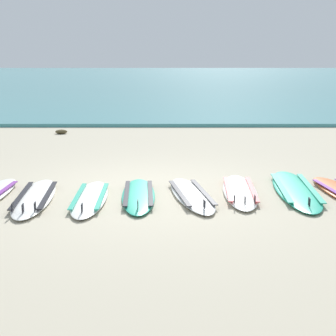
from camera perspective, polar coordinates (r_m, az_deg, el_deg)
The scene contains 9 objects.
ground_plane at distance 7.52m, azimuth -1.56°, elevation -2.79°, with size 80.00×80.00×0.00m, color #B7AD93.
sea at distance 44.12m, azimuth -0.27°, elevation 10.32°, with size 80.00×60.00×0.10m, color teal.
surfboard_2 at distance 7.37m, azimuth -15.02°, elevation -3.26°, with size 0.67×2.09×0.18m.
surfboard_3 at distance 7.17m, azimuth -8.94°, elevation -3.43°, with size 0.51×1.91×0.18m.
surfboard_4 at distance 7.24m, azimuth -3.41°, elevation -3.13°, with size 0.57×1.93×0.18m.
surfboard_5 at distance 7.26m, azimuth 2.69°, elevation -3.06°, with size 0.83×2.02×0.18m.
surfboard_6 at distance 7.52m, azimuth 8.23°, elevation -2.63°, with size 0.61×2.02×0.18m.
surfboard_7 at distance 7.77m, azimuth 14.39°, elevation -2.41°, with size 0.74×2.43×0.18m.
seaweed_clump_near_shoreline at distance 13.36m, azimuth -12.13°, elevation 4.09°, with size 0.31×0.25×0.11m, color #4C4228.
Camera 1 is at (0.20, -7.23, 2.03)m, focal length 53.21 mm.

